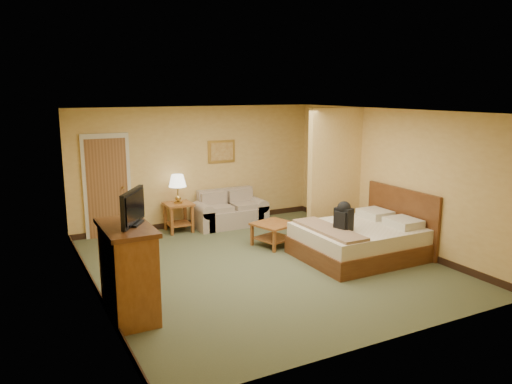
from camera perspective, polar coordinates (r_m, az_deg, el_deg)
floor at (r=8.62m, az=0.73°, el=-8.33°), size 6.00×6.00×0.00m
ceiling at (r=8.11m, az=0.78°, el=9.21°), size 6.00×6.00×0.00m
back_wall at (r=10.96m, az=-6.71°, el=2.91°), size 5.50×0.02×2.60m
left_wall at (r=7.40m, az=-18.36°, el=-1.78°), size 0.02×6.00×2.60m
right_wall at (r=9.85m, az=14.99°, el=1.62°), size 0.02×6.00×2.60m
partition at (r=10.18m, az=8.98°, el=2.19°), size 1.20×0.15×2.60m
door at (r=10.45m, az=-16.64°, el=0.59°), size 0.94×0.16×2.10m
baseboard at (r=11.20m, az=-6.54°, el=-3.37°), size 5.50×0.02×0.12m
loveseat at (r=10.99m, az=-3.00°, el=-2.54°), size 1.57×0.73×0.79m
side_table at (r=10.62m, az=-8.85°, el=-2.35°), size 0.56×0.56×0.61m
table_lamp at (r=10.48m, az=-8.96°, el=1.19°), size 0.36×0.36×0.60m
coffee_table at (r=9.57m, az=2.07°, el=-4.30°), size 0.86×0.86×0.45m
wall_picture at (r=11.11m, az=-3.95°, el=4.64°), size 0.64×0.04×0.49m
dresser at (r=6.78m, az=-14.40°, el=-8.72°), size 0.61×1.16×1.24m
tv at (r=6.57m, az=-13.91°, el=-1.83°), size 0.45×0.65×0.45m
bed at (r=9.16m, az=12.11°, el=-5.30°), size 2.12×1.80×1.16m
backpack at (r=8.66m, az=10.00°, el=-2.61°), size 0.28×0.34×0.51m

